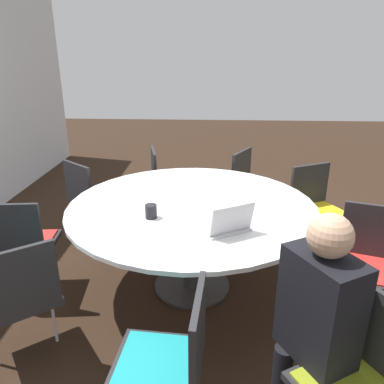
{
  "coord_description": "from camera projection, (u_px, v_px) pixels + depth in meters",
  "views": [
    {
      "loc": [
        -2.65,
        -0.14,
        1.85
      ],
      "look_at": [
        0.0,
        0.0,
        0.84
      ],
      "focal_mm": 35.0,
      "sensor_mm": 36.0,
      "label": 1
    }
  ],
  "objects": [
    {
      "name": "chair_7",
      "position": [
        19.0,
        292.0,
        2.21
      ],
      "size": [
        0.6,
        0.61,
        0.85
      ],
      "rotation": [
        0.0,
        0.0,
        11.66
      ],
      "color": "#262628",
      "rests_on": "ground_plane"
    },
    {
      "name": "chair_6",
      "position": [
        22.0,
        240.0,
        2.82
      ],
      "size": [
        0.47,
        0.48,
        0.85
      ],
      "rotation": [
        0.0,
        0.0,
        11.1
      ],
      "color": "#262628",
      "rests_on": "ground_plane"
    },
    {
      "name": "chair_3",
      "position": [
        252.0,
        184.0,
        4.01
      ],
      "size": [
        0.59,
        0.58,
        0.85
      ],
      "rotation": [
        0.0,
        0.0,
        8.91
      ],
      "color": "#262628",
      "rests_on": "ground_plane"
    },
    {
      "name": "chair_8",
      "position": [
        171.0,
        357.0,
        1.75
      ],
      "size": [
        0.47,
        0.45,
        0.85
      ],
      "rotation": [
        0.0,
        0.0,
        12.49
      ],
      "color": "#262628",
      "rests_on": "ground_plane"
    },
    {
      "name": "chair_1",
      "position": [
        371.0,
        258.0,
        2.58
      ],
      "size": [
        0.54,
        0.55,
        0.85
      ],
      "rotation": [
        0.0,
        0.0,
        7.54
      ],
      "color": "#262628",
      "rests_on": "ground_plane"
    },
    {
      "name": "chair_5",
      "position": [
        91.0,
        194.0,
        3.72
      ],
      "size": [
        0.6,
        0.61,
        0.85
      ],
      "rotation": [
        0.0,
        0.0,
        10.32
      ],
      "color": "#262628",
      "rests_on": "ground_plane"
    },
    {
      "name": "coffee_cup",
      "position": [
        151.0,
        211.0,
        2.62
      ],
      "size": [
        0.08,
        0.08,
        0.1
      ],
      "color": "black",
      "rests_on": "conference_table"
    },
    {
      "name": "person_0",
      "position": [
        316.0,
        313.0,
        1.74
      ],
      "size": [
        0.42,
        0.37,
        1.2
      ],
      "rotation": [
        0.0,
        0.0,
        6.79
      ],
      "color": "black",
      "rests_on": "ground_plane"
    },
    {
      "name": "laptop",
      "position": [
        227.0,
        224.0,
        2.42
      ],
      "size": [
        0.36,
        0.38,
        0.21
      ],
      "rotation": [
        0.0,
        0.0,
        2.08
      ],
      "color": "silver",
      "rests_on": "conference_table"
    },
    {
      "name": "chair_4",
      "position": [
        166.0,
        180.0,
        4.14
      ],
      "size": [
        0.52,
        0.51,
        0.85
      ],
      "rotation": [
        0.0,
        0.0,
        9.65
      ],
      "color": "#262628",
      "rests_on": "ground_plane"
    },
    {
      "name": "ground_plane",
      "position": [
        192.0,
        286.0,
        3.13
      ],
      "size": [
        16.0,
        16.0,
        0.0
      ],
      "primitive_type": "plane",
      "color": "black"
    },
    {
      "name": "chair_0",
      "position": [
        365.0,
        376.0,
        1.64
      ],
      "size": [
        0.59,
        0.58,
        0.85
      ],
      "rotation": [
        0.0,
        0.0,
        6.79
      ],
      "color": "#262628",
      "rests_on": "ground_plane"
    },
    {
      "name": "chair_2",
      "position": [
        317.0,
        204.0,
        3.49
      ],
      "size": [
        0.57,
        0.58,
        0.85
      ],
      "rotation": [
        0.0,
        0.0,
        8.31
      ],
      "color": "#262628",
      "rests_on": "ground_plane"
    },
    {
      "name": "conference_table",
      "position": [
        192.0,
        216.0,
        2.9
      ],
      "size": [
        1.9,
        1.9,
        0.74
      ],
      "color": "#333333",
      "rests_on": "ground_plane"
    }
  ]
}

